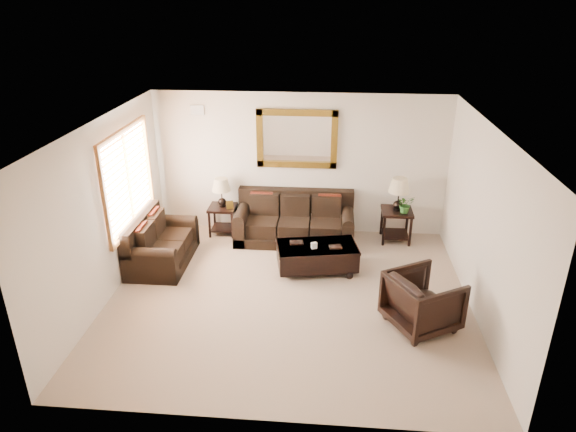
# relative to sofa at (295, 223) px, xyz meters

# --- Properties ---
(room) EXTENTS (5.51, 5.01, 2.71)m
(room) POSITION_rel_sofa_xyz_m (0.06, -2.07, 1.02)
(room) COLOR #856D5B
(room) RESTS_ON ground
(window) EXTENTS (0.07, 1.96, 1.66)m
(window) POSITION_rel_sofa_xyz_m (-2.64, -1.17, 1.22)
(window) COLOR white
(window) RESTS_ON room
(mirror) EXTENTS (1.50, 0.06, 1.10)m
(mirror) POSITION_rel_sofa_xyz_m (0.00, 0.40, 1.52)
(mirror) COLOR #49330E
(mirror) RESTS_ON room
(air_vent) EXTENTS (0.25, 0.02, 0.18)m
(air_vent) POSITION_rel_sofa_xyz_m (-1.84, 0.41, 2.02)
(air_vent) COLOR #999999
(air_vent) RESTS_ON room
(sofa) EXTENTS (2.20, 0.95, 0.90)m
(sofa) POSITION_rel_sofa_xyz_m (0.00, 0.00, 0.00)
(sofa) COLOR black
(sofa) RESTS_ON room
(loveseat) EXTENTS (0.91, 1.53, 0.86)m
(loveseat) POSITION_rel_sofa_xyz_m (-2.27, -1.12, -0.01)
(loveseat) COLOR black
(loveseat) RESTS_ON room
(end_table_left) EXTENTS (0.51, 0.51, 1.13)m
(end_table_left) POSITION_rel_sofa_xyz_m (-1.41, 0.14, 0.41)
(end_table_left) COLOR black
(end_table_left) RESTS_ON room
(end_table_right) EXTENTS (0.57, 0.57, 1.24)m
(end_table_right) POSITION_rel_sofa_xyz_m (1.90, 0.11, 0.48)
(end_table_right) COLOR black
(end_table_right) RESTS_ON room
(coffee_table) EXTENTS (1.45, 0.96, 0.57)m
(coffee_table) POSITION_rel_sofa_xyz_m (0.46, -1.15, -0.04)
(coffee_table) COLOR black
(coffee_table) RESTS_ON room
(armchair) EXTENTS (1.12, 1.14, 0.88)m
(armchair) POSITION_rel_sofa_xyz_m (1.98, -2.62, 0.11)
(armchair) COLOR black
(armchair) RESTS_ON floor
(potted_plant) EXTENTS (0.40, 0.42, 0.26)m
(potted_plant) POSITION_rel_sofa_xyz_m (2.03, 0.01, 0.42)
(potted_plant) COLOR #25531C
(potted_plant) RESTS_ON end_table_right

